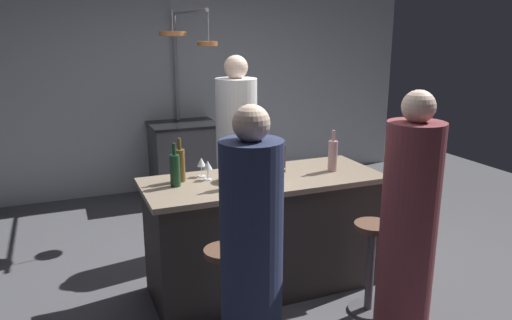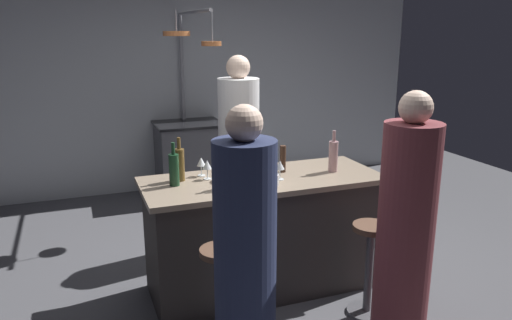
{
  "view_description": "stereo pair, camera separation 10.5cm",
  "coord_description": "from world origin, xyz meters",
  "px_view_note": "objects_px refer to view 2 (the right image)",
  "views": [
    {
      "loc": [
        -1.39,
        -3.24,
        1.98
      ],
      "look_at": [
        0.0,
        0.15,
        1.0
      ],
      "focal_mm": 34.55,
      "sensor_mm": 36.0,
      "label": 1
    },
    {
      "loc": [
        -1.29,
        -3.28,
        1.98
      ],
      "look_at": [
        0.0,
        0.15,
        1.0
      ],
      "focal_mm": 34.55,
      "sensor_mm": 36.0,
      "label": 2
    }
  ],
  "objects_px": {
    "guest_left": "(245,262)",
    "wine_bottle_rose": "(333,156)",
    "bar_stool_left": "(221,293)",
    "mixing_bowl_steel": "(268,180)",
    "mixing_bowl_wooden": "(230,175)",
    "chef": "(239,160)",
    "wine_bottle_white": "(232,171)",
    "wine_glass_near_right_guest": "(207,166)",
    "stove_range": "(190,158)",
    "wine_glass_near_left_guest": "(280,166)",
    "wine_glass_by_chef": "(201,163)",
    "bar_stool_right": "(369,265)",
    "wine_bottle_amber": "(180,164)",
    "mixing_bowl_ceramic": "(256,169)",
    "pepper_mill": "(283,159)",
    "guest_right": "(405,234)",
    "wine_bottle_green": "(174,169)"
  },
  "relations": [
    {
      "from": "guest_left",
      "to": "wine_glass_by_chef",
      "type": "xyz_separation_m",
      "value": [
        0.07,
        1.18,
        0.26
      ]
    },
    {
      "from": "guest_right",
      "to": "wine_bottle_green",
      "type": "height_order",
      "value": "guest_right"
    },
    {
      "from": "wine_bottle_white",
      "to": "wine_glass_by_chef",
      "type": "xyz_separation_m",
      "value": [
        -0.13,
        0.35,
        -0.01
      ]
    },
    {
      "from": "stove_range",
      "to": "bar_stool_right",
      "type": "height_order",
      "value": "stove_range"
    },
    {
      "from": "guest_right",
      "to": "pepper_mill",
      "type": "relative_size",
      "value": 7.81
    },
    {
      "from": "stove_range",
      "to": "wine_bottle_amber",
      "type": "height_order",
      "value": "wine_bottle_amber"
    },
    {
      "from": "chef",
      "to": "wine_bottle_rose",
      "type": "xyz_separation_m",
      "value": [
        0.47,
        -0.89,
        0.21
      ]
    },
    {
      "from": "stove_range",
      "to": "pepper_mill",
      "type": "xyz_separation_m",
      "value": [
        0.2,
        -2.36,
        0.56
      ]
    },
    {
      "from": "guest_right",
      "to": "wine_glass_near_left_guest",
      "type": "relative_size",
      "value": 11.24
    },
    {
      "from": "wine_glass_near_right_guest",
      "to": "wine_glass_near_left_guest",
      "type": "bearing_deg",
      "value": -21.78
    },
    {
      "from": "wine_bottle_white",
      "to": "mixing_bowl_ceramic",
      "type": "bearing_deg",
      "value": 45.55
    },
    {
      "from": "wine_glass_by_chef",
      "to": "mixing_bowl_steel",
      "type": "height_order",
      "value": "wine_glass_by_chef"
    },
    {
      "from": "bar_stool_left",
      "to": "wine_bottle_rose",
      "type": "distance_m",
      "value": 1.4
    },
    {
      "from": "bar_stool_left",
      "to": "pepper_mill",
      "type": "distance_m",
      "value": 1.19
    },
    {
      "from": "wine_bottle_amber",
      "to": "mixing_bowl_ceramic",
      "type": "bearing_deg",
      "value": 0.42
    },
    {
      "from": "stove_range",
      "to": "wine_glass_near_left_guest",
      "type": "distance_m",
      "value": 2.6
    },
    {
      "from": "chef",
      "to": "bar_stool_left",
      "type": "height_order",
      "value": "chef"
    },
    {
      "from": "mixing_bowl_wooden",
      "to": "mixing_bowl_ceramic",
      "type": "distance_m",
      "value": 0.3
    },
    {
      "from": "chef",
      "to": "wine_glass_near_right_guest",
      "type": "xyz_separation_m",
      "value": [
        -0.5,
        -0.75,
        0.19
      ]
    },
    {
      "from": "bar_stool_left",
      "to": "mixing_bowl_steel",
      "type": "distance_m",
      "value": 0.87
    },
    {
      "from": "wine_bottle_white",
      "to": "wine_glass_near_left_guest",
      "type": "relative_size",
      "value": 2.09
    },
    {
      "from": "wine_glass_by_chef",
      "to": "stove_range",
      "type": "bearing_deg",
      "value": 79.39
    },
    {
      "from": "mixing_bowl_wooden",
      "to": "chef",
      "type": "bearing_deg",
      "value": 67.1
    },
    {
      "from": "bar_stool_right",
      "to": "mixing_bowl_wooden",
      "type": "xyz_separation_m",
      "value": [
        -0.82,
        0.63,
        0.57
      ]
    },
    {
      "from": "wine_bottle_white",
      "to": "wine_glass_by_chef",
      "type": "height_order",
      "value": "wine_bottle_white"
    },
    {
      "from": "wine_bottle_rose",
      "to": "wine_bottle_amber",
      "type": "height_order",
      "value": "wine_bottle_rose"
    },
    {
      "from": "wine_bottle_white",
      "to": "wine_glass_near_right_guest",
      "type": "xyz_separation_m",
      "value": [
        -0.11,
        0.25,
        -0.01
      ]
    },
    {
      "from": "stove_range",
      "to": "bar_stool_left",
      "type": "bearing_deg",
      "value": -99.65
    },
    {
      "from": "bar_stool_left",
      "to": "wine_glass_near_left_guest",
      "type": "height_order",
      "value": "wine_glass_near_left_guest"
    },
    {
      "from": "stove_range",
      "to": "guest_right",
      "type": "xyz_separation_m",
      "value": [
        0.55,
        -3.43,
        0.31
      ]
    },
    {
      "from": "wine_bottle_rose",
      "to": "mixing_bowl_ceramic",
      "type": "relative_size",
      "value": 1.61
    },
    {
      "from": "wine_bottle_green",
      "to": "mixing_bowl_wooden",
      "type": "relative_size",
      "value": 1.87
    },
    {
      "from": "guest_left",
      "to": "wine_bottle_rose",
      "type": "distance_m",
      "value": 1.44
    },
    {
      "from": "bar_stool_right",
      "to": "guest_right",
      "type": "bearing_deg",
      "value": -90.66
    },
    {
      "from": "stove_range",
      "to": "guest_left",
      "type": "relative_size",
      "value": 0.55
    },
    {
      "from": "bar_stool_right",
      "to": "mixing_bowl_steel",
      "type": "distance_m",
      "value": 0.93
    },
    {
      "from": "wine_glass_near_left_guest",
      "to": "wine_glass_by_chef",
      "type": "bearing_deg",
      "value": 150.11
    },
    {
      "from": "wine_glass_near_right_guest",
      "to": "wine_bottle_green",
      "type": "bearing_deg",
      "value": -166.61
    },
    {
      "from": "guest_left",
      "to": "pepper_mill",
      "type": "height_order",
      "value": "guest_left"
    },
    {
      "from": "chef",
      "to": "guest_right",
      "type": "bearing_deg",
      "value": -76.11
    },
    {
      "from": "bar_stool_right",
      "to": "guest_left",
      "type": "distance_m",
      "value": 1.17
    },
    {
      "from": "bar_stool_left",
      "to": "mixing_bowl_ceramic",
      "type": "xyz_separation_m",
      "value": [
        0.53,
        0.77,
        0.55
      ]
    },
    {
      "from": "wine_bottle_green",
      "to": "wine_glass_near_left_guest",
      "type": "xyz_separation_m",
      "value": [
        0.76,
        -0.14,
        -0.02
      ]
    },
    {
      "from": "stove_range",
      "to": "bar_stool_right",
      "type": "distance_m",
      "value": 3.12
    },
    {
      "from": "mixing_bowl_steel",
      "to": "wine_glass_by_chef",
      "type": "bearing_deg",
      "value": 134.77
    },
    {
      "from": "stove_range",
      "to": "wine_glass_near_left_guest",
      "type": "bearing_deg",
      "value": -87.8
    },
    {
      "from": "wine_bottle_green",
      "to": "mixing_bowl_steel",
      "type": "distance_m",
      "value": 0.67
    },
    {
      "from": "wine_glass_by_chef",
      "to": "mixing_bowl_steel",
      "type": "distance_m",
      "value": 0.55
    },
    {
      "from": "wine_glass_near_left_guest",
      "to": "wine_bottle_amber",
      "type": "bearing_deg",
      "value": 161.02
    },
    {
      "from": "guest_left",
      "to": "guest_right",
      "type": "bearing_deg",
      "value": -0.34
    }
  ]
}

